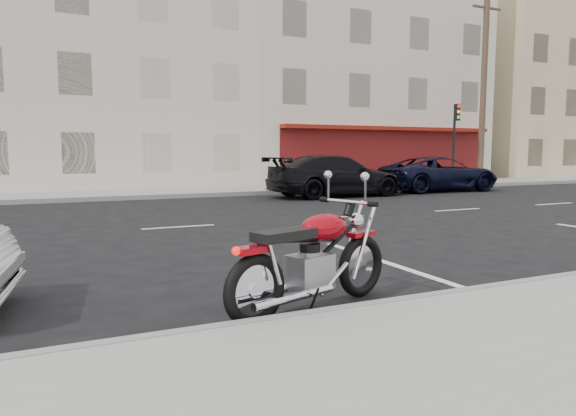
% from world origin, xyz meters
% --- Properties ---
extents(ground, '(120.00, 120.00, 0.00)m').
position_xyz_m(ground, '(0.00, 0.00, 0.00)').
color(ground, black).
rests_on(ground, ground).
extents(sidewalk_far, '(80.00, 3.40, 0.15)m').
position_xyz_m(sidewalk_far, '(-5.00, 8.70, 0.07)').
color(sidewalk_far, gray).
rests_on(sidewalk_far, ground).
extents(curb_far, '(80.00, 0.12, 0.16)m').
position_xyz_m(curb_far, '(-5.00, 7.00, 0.08)').
color(curb_far, gray).
rests_on(curb_far, ground).
extents(bldg_cream, '(12.00, 12.00, 11.50)m').
position_xyz_m(bldg_cream, '(-2.00, 16.30, 5.75)').
color(bldg_cream, beige).
rests_on(bldg_cream, ground).
extents(bldg_corner, '(14.00, 12.00, 12.50)m').
position_xyz_m(bldg_corner, '(11.00, 16.30, 6.25)').
color(bldg_corner, beige).
rests_on(bldg_corner, ground).
extents(bldg_far_east, '(12.00, 12.00, 11.00)m').
position_xyz_m(bldg_far_east, '(26.00, 16.30, 5.50)').
color(bldg_far_east, '#C9B68C').
rests_on(bldg_far_east, ground).
extents(utility_pole, '(1.80, 0.30, 9.00)m').
position_xyz_m(utility_pole, '(15.50, 8.60, 4.74)').
color(utility_pole, '#422D1E').
rests_on(utility_pole, sidewalk_far).
extents(traffic_light, '(0.26, 0.30, 3.80)m').
position_xyz_m(traffic_light, '(13.50, 8.33, 2.56)').
color(traffic_light, black).
rests_on(traffic_light, sidewalk_far).
extents(fire_hydrant, '(0.20, 0.20, 0.72)m').
position_xyz_m(fire_hydrant, '(12.00, 8.50, 0.53)').
color(fire_hydrant, beige).
rests_on(fire_hydrant, sidewalk_far).
extents(motorcycle, '(2.19, 0.97, 1.13)m').
position_xyz_m(motorcycle, '(-1.31, -6.29, 0.52)').
color(motorcycle, black).
rests_on(motorcycle, ground).
extents(suv_far, '(5.21, 2.48, 1.43)m').
position_xyz_m(suv_far, '(10.35, 5.78, 0.72)').
color(suv_far, black).
rests_on(suv_far, ground).
extents(car_far, '(5.33, 2.35, 1.52)m').
position_xyz_m(car_far, '(5.05, 5.30, 0.76)').
color(car_far, black).
rests_on(car_far, ground).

